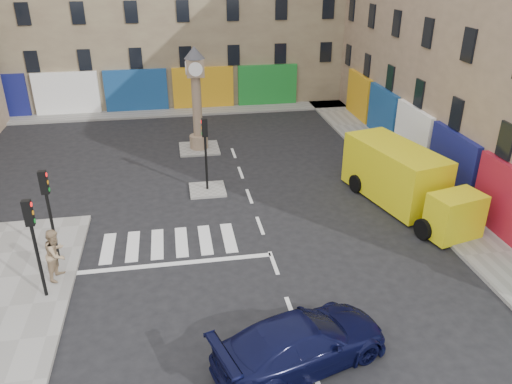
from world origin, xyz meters
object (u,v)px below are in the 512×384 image
object	(u,v)px
clock_pillar	(196,93)
yellow_van	(404,179)
traffic_light_left_near	(33,234)
traffic_light_island	(205,143)
pedestrian_tan	(56,254)
navy_sedan	(302,342)
traffic_light_left_far	(48,202)

from	to	relation	value
clock_pillar	yellow_van	world-z (taller)	clock_pillar
yellow_van	traffic_light_left_near	bearing A→B (deg)	-176.83
traffic_light_island	yellow_van	bearing A→B (deg)	-19.49
clock_pillar	pedestrian_tan	size ratio (longest dim) A/B	3.08
traffic_light_island	clock_pillar	size ratio (longest dim) A/B	0.61
traffic_light_island	pedestrian_tan	xyz separation A→B (m)	(-6.00, -6.74, -1.45)
traffic_light_island	navy_sedan	distance (m)	12.53
navy_sedan	yellow_van	world-z (taller)	yellow_van
traffic_light_island	navy_sedan	bearing A→B (deg)	-81.98
traffic_light_island	navy_sedan	world-z (taller)	traffic_light_island
yellow_van	navy_sedan	bearing A→B (deg)	-142.31
traffic_light_left_far	navy_sedan	bearing A→B (deg)	-40.58
traffic_light_left_near	clock_pillar	xyz separation A→B (m)	(6.30, 13.80, 0.93)
traffic_light_left_far	traffic_light_island	world-z (taller)	traffic_light_left_far
traffic_light_left_far	pedestrian_tan	world-z (taller)	traffic_light_left_far
traffic_light_left_far	navy_sedan	distance (m)	10.73
traffic_light_island	yellow_van	xyz separation A→B (m)	(9.02, -3.19, -1.23)
traffic_light_left_near	navy_sedan	distance (m)	9.38
clock_pillar	pedestrian_tan	distance (m)	14.29
clock_pillar	yellow_van	size ratio (longest dim) A/B	0.78
traffic_light_island	pedestrian_tan	bearing A→B (deg)	-131.66
pedestrian_tan	clock_pillar	bearing A→B (deg)	-9.88
clock_pillar	traffic_light_left_near	bearing A→B (deg)	-114.55
traffic_light_left_near	yellow_van	size ratio (longest dim) A/B	0.47
navy_sedan	pedestrian_tan	size ratio (longest dim) A/B	2.72
navy_sedan	yellow_van	xyz separation A→B (m)	(7.29, 9.08, 0.58)
yellow_van	pedestrian_tan	distance (m)	15.43
traffic_light_left_far	navy_sedan	size ratio (longest dim) A/B	0.69
traffic_light_left_near	clock_pillar	distance (m)	15.19
traffic_light_left_far	navy_sedan	xyz separation A→B (m)	(8.03, -6.88, -1.84)
pedestrian_tan	traffic_light_island	bearing A→B (deg)	-26.32
traffic_light_left_far	pedestrian_tan	bearing A→B (deg)	-77.41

